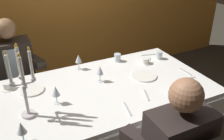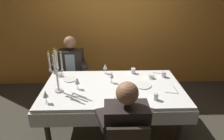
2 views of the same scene
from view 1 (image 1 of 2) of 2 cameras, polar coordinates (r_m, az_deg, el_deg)
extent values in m
cube|color=white|center=(2.38, -1.12, -4.14)|extent=(1.90, 1.10, 0.04)
cube|color=white|center=(2.44, -1.10, -6.34)|extent=(1.94, 1.14, 0.18)
cylinder|color=#2C251E|center=(2.73, 19.33, -10.70)|extent=(0.07, 0.07, 0.70)
cylinder|color=#2C251E|center=(2.79, -20.98, -10.19)|extent=(0.07, 0.07, 0.70)
cylinder|color=#2C251E|center=(3.26, 8.93, -2.65)|extent=(0.07, 0.07, 0.70)
cylinder|color=silver|center=(2.12, -17.79, -9.25)|extent=(0.11, 0.11, 0.02)
cylinder|color=silver|center=(2.03, -18.40, -5.85)|extent=(0.02, 0.02, 0.28)
cylinder|color=silver|center=(1.94, -19.17, -1.40)|extent=(0.04, 0.04, 0.02)
cylinder|color=white|center=(1.89, -19.71, 1.68)|extent=(0.02, 0.02, 0.21)
ellipsoid|color=yellow|center=(1.85, -20.31, 5.13)|extent=(0.02, 0.02, 0.03)
cylinder|color=silver|center=(1.97, -17.84, -2.70)|extent=(0.07, 0.01, 0.01)
cylinder|color=silver|center=(1.97, -16.86, -1.96)|extent=(0.04, 0.04, 0.02)
cylinder|color=white|center=(1.92, -17.33, 1.07)|extent=(0.02, 0.02, 0.21)
ellipsoid|color=yellow|center=(1.87, -17.85, 4.45)|extent=(0.02, 0.02, 0.03)
cylinder|color=silver|center=(2.00, -19.08, -2.43)|extent=(0.01, 0.08, 0.01)
cylinder|color=silver|center=(2.03, -19.34, -1.47)|extent=(0.04, 0.04, 0.02)
cylinder|color=white|center=(1.98, -19.86, 1.49)|extent=(0.02, 0.02, 0.21)
ellipsoid|color=yellow|center=(1.93, -20.43, 4.77)|extent=(0.02, 0.02, 0.03)
cylinder|color=silver|center=(1.97, -19.97, -3.16)|extent=(0.07, 0.01, 0.01)
cylinder|color=silver|center=(1.96, -21.14, -2.88)|extent=(0.04, 0.04, 0.02)
cylinder|color=white|center=(1.91, -21.72, 0.14)|extent=(0.02, 0.02, 0.21)
ellipsoid|color=yellow|center=(1.86, -22.37, 3.52)|extent=(0.02, 0.02, 0.03)
cylinder|color=silver|center=(1.94, -18.72, -3.44)|extent=(0.01, 0.08, 0.01)
cylinder|color=silver|center=(1.90, -18.62, -3.45)|extent=(0.04, 0.04, 0.02)
cylinder|color=white|center=(1.84, -19.16, -0.34)|extent=(0.02, 0.02, 0.21)
ellipsoid|color=yellow|center=(1.79, -19.76, 3.15)|extent=(0.02, 0.02, 0.03)
cylinder|color=white|center=(2.42, -17.19, -4.22)|extent=(0.22, 0.22, 0.01)
cylinder|color=white|center=(2.56, 7.06, -1.28)|extent=(0.25, 0.25, 0.01)
cylinder|color=silver|center=(2.46, -2.63, -2.45)|extent=(0.06, 0.06, 0.00)
cylinder|color=silver|center=(2.44, -2.65, -1.65)|extent=(0.01, 0.01, 0.07)
cone|color=silver|center=(2.40, -2.69, 0.02)|extent=(0.07, 0.07, 0.08)
cylinder|color=maroon|center=(2.41, -2.68, -0.50)|extent=(0.04, 0.04, 0.03)
cylinder|color=silver|center=(2.70, -7.24, 0.24)|extent=(0.06, 0.06, 0.00)
cylinder|color=silver|center=(2.68, -7.29, 0.99)|extent=(0.01, 0.01, 0.07)
cone|color=silver|center=(2.65, -7.39, 2.54)|extent=(0.07, 0.07, 0.08)
cylinder|color=silver|center=(2.20, -11.96, -7.12)|extent=(0.06, 0.06, 0.00)
cylinder|color=silver|center=(2.18, -12.06, -6.26)|extent=(0.01, 0.01, 0.07)
cone|color=silver|center=(2.13, -12.27, -4.48)|extent=(0.07, 0.07, 0.08)
cylinder|color=maroon|center=(2.15, -12.21, -5.03)|extent=(0.04, 0.04, 0.03)
cylinder|color=silver|center=(1.87, -18.93, -13.76)|extent=(0.01, 0.01, 0.07)
cone|color=silver|center=(1.82, -19.31, -11.85)|extent=(0.07, 0.07, 0.08)
cylinder|color=maroon|center=(1.84, -19.19, -12.45)|extent=(0.04, 0.04, 0.03)
cylinder|color=silver|center=(2.83, 1.20, 2.74)|extent=(0.07, 0.07, 0.09)
cylinder|color=silver|center=(2.94, 10.32, 3.21)|extent=(0.07, 0.07, 0.09)
cylinder|color=silver|center=(2.34, 14.19, -3.91)|extent=(0.06, 0.06, 0.09)
cylinder|color=white|center=(2.52, -21.89, -3.80)|extent=(0.12, 0.12, 0.01)
cylinder|color=white|center=(2.51, -22.01, -3.20)|extent=(0.08, 0.08, 0.05)
torus|color=white|center=(2.51, -20.90, -2.91)|extent=(0.04, 0.01, 0.04)
cylinder|color=white|center=(2.82, 7.30, 1.47)|extent=(0.12, 0.12, 0.01)
cylinder|color=white|center=(2.80, 7.33, 2.03)|extent=(0.08, 0.08, 0.05)
torus|color=white|center=(2.83, 8.18, 2.27)|extent=(0.04, 0.01, 0.04)
cube|color=#B7B7BC|center=(2.09, 3.36, -8.51)|extent=(0.06, 0.19, 0.01)
cube|color=#B7B7BC|center=(3.03, 8.01, 3.34)|extent=(0.17, 0.06, 0.01)
cube|color=#B7B7BC|center=(2.72, 15.90, -0.38)|extent=(0.02, 0.17, 0.01)
cube|color=#B7B7BC|center=(2.61, 16.21, -1.74)|extent=(0.17, 0.05, 0.01)
cube|color=#B7B7BC|center=(2.27, 7.57, -5.49)|extent=(0.07, 0.17, 0.01)
cylinder|color=#2C251E|center=(3.09, -22.26, -9.64)|extent=(0.04, 0.04, 0.42)
cylinder|color=#2C251E|center=(3.10, -15.68, -8.20)|extent=(0.04, 0.04, 0.42)
cylinder|color=#2C251E|center=(3.39, -22.94, -6.23)|extent=(0.04, 0.04, 0.42)
cylinder|color=#2C251E|center=(3.40, -16.98, -4.94)|extent=(0.04, 0.04, 0.42)
cube|color=#2C251E|center=(3.12, -20.13, -3.70)|extent=(0.42, 0.42, 0.04)
cube|color=#2C251E|center=(3.18, -21.31, 1.63)|extent=(0.38, 0.04, 0.44)
cube|color=black|center=(2.99, -21.01, 1.07)|extent=(0.42, 0.26, 0.54)
cube|color=#90A0AB|center=(2.85, -20.76, 0.53)|extent=(0.16, 0.01, 0.40)
sphere|color=#946846|center=(2.84, -22.38, 8.39)|extent=(0.21, 0.21, 0.21)
cube|color=black|center=(2.90, -16.63, 1.88)|extent=(0.19, 0.34, 0.08)
cube|color=white|center=(1.89, 11.76, -12.96)|extent=(0.16, 0.01, 0.40)
sphere|color=#996949|center=(1.59, 15.96, -5.33)|extent=(0.21, 0.21, 0.21)
cube|color=#2A211F|center=(1.99, 17.56, -11.16)|extent=(0.19, 0.34, 0.08)
camera|label=2|loc=(0.98, 100.58, -2.54)|focal=31.69mm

